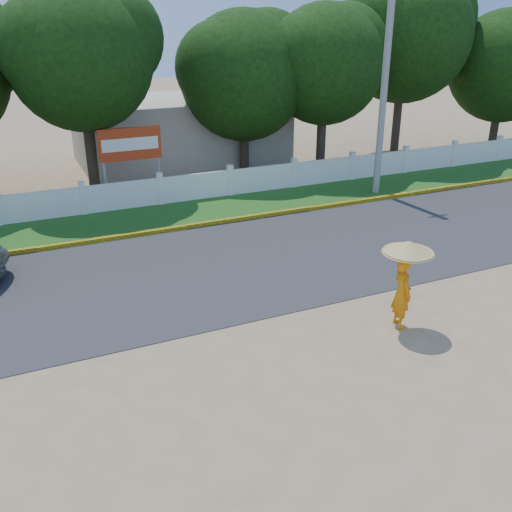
# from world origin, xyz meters

# --- Properties ---
(ground) EXTENTS (120.00, 120.00, 0.00)m
(ground) POSITION_xyz_m (0.00, 0.00, 0.00)
(ground) COLOR #9E8460
(ground) RESTS_ON ground
(road) EXTENTS (60.00, 7.00, 0.02)m
(road) POSITION_xyz_m (0.00, 4.50, 0.01)
(road) COLOR #38383A
(road) RESTS_ON ground
(grass_verge) EXTENTS (60.00, 3.50, 0.03)m
(grass_verge) POSITION_xyz_m (0.00, 9.75, 0.01)
(grass_verge) COLOR #2D601E
(grass_verge) RESTS_ON ground
(curb) EXTENTS (40.00, 0.18, 0.16)m
(curb) POSITION_xyz_m (0.00, 8.05, 0.08)
(curb) COLOR yellow
(curb) RESTS_ON ground
(fence) EXTENTS (40.00, 0.10, 1.10)m
(fence) POSITION_xyz_m (0.00, 11.20, 0.55)
(fence) COLOR silver
(fence) RESTS_ON ground
(building_near) EXTENTS (10.00, 6.00, 3.20)m
(building_near) POSITION_xyz_m (3.00, 18.00, 1.60)
(building_near) COLOR #B7AD99
(building_near) RESTS_ON ground
(utility_pole) EXTENTS (0.28, 0.28, 9.04)m
(utility_pole) POSITION_xyz_m (8.83, 9.04, 4.52)
(utility_pole) COLOR gray
(utility_pole) RESTS_ON ground
(monk_with_parasol) EXTENTS (1.22, 1.22, 2.22)m
(monk_with_parasol) POSITION_xyz_m (2.67, -0.63, 1.44)
(monk_with_parasol) COLOR orange
(monk_with_parasol) RESTS_ON ground
(billboard) EXTENTS (2.50, 0.13, 2.95)m
(billboard) POSITION_xyz_m (-0.82, 12.30, 2.14)
(billboard) COLOR gray
(billboard) RESTS_ON ground
(tree_row) EXTENTS (38.54, 7.56, 9.39)m
(tree_row) POSITION_xyz_m (4.21, 14.05, 5.03)
(tree_row) COLOR #473828
(tree_row) RESTS_ON ground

